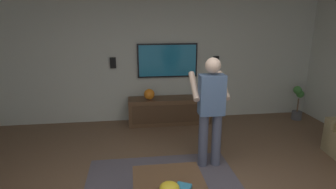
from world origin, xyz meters
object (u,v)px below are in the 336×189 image
at_px(bowl, 169,188).
at_px(wall_speaker_right, 113,63).
at_px(potted_plant_short, 298,100).
at_px(media_console, 169,110).
at_px(wall_speaker_left, 216,61).
at_px(vase_round, 149,94).
at_px(tv, 168,60).
at_px(person_standing, 211,106).

height_order(bowl, wall_speaker_right, wall_speaker_right).
xyz_separation_m(potted_plant_short, bowl, (-2.87, 3.25, 0.03)).
height_order(media_console, wall_speaker_left, wall_speaker_left).
distance_m(media_console, bowl, 3.03).
distance_m(bowl, wall_speaker_right, 3.43).
relative_size(media_console, vase_round, 7.73).
xyz_separation_m(tv, wall_speaker_left, (0.01, -1.05, -0.04)).
distance_m(potted_plant_short, wall_speaker_left, 2.01).
height_order(media_console, potted_plant_short, potted_plant_short).
bearing_deg(media_console, tv, -180.00).
relative_size(media_console, potted_plant_short, 2.28).
distance_m(media_console, wall_speaker_left, 1.47).
height_order(media_console, tv, tv).
relative_size(tv, potted_plant_short, 1.69).
bearing_deg(vase_round, person_standing, -156.58).
relative_size(wall_speaker_left, wall_speaker_right, 1.00).
xyz_separation_m(potted_plant_short, wall_speaker_left, (0.38, 1.78, 0.84)).
height_order(person_standing, bowl, person_standing).
height_order(person_standing, vase_round, person_standing).
relative_size(tv, wall_speaker_left, 5.73).
bearing_deg(bowl, vase_round, 0.07).
bearing_deg(person_standing, wall_speaker_left, -17.61).
distance_m(media_console, wall_speaker_right, 1.53).
height_order(person_standing, wall_speaker_left, person_standing).
height_order(tv, potted_plant_short, tv).
bearing_deg(wall_speaker_left, media_console, 103.54).
bearing_deg(vase_round, bowl, -179.93).
bearing_deg(wall_speaker_left, potted_plant_short, -102.02).
relative_size(potted_plant_short, vase_round, 3.38).
bearing_deg(potted_plant_short, vase_round, 88.54).
xyz_separation_m(tv, person_standing, (-2.06, -0.35, -0.37)).
height_order(potted_plant_short, vase_round, vase_round).
bearing_deg(tv, bowl, -7.26).
bearing_deg(person_standing, vase_round, 24.43).
distance_m(person_standing, vase_round, 1.96).
bearing_deg(person_standing, wall_speaker_right, 36.60).
bearing_deg(wall_speaker_left, wall_speaker_right, 90.00).
xyz_separation_m(vase_round, wall_speaker_left, (0.30, -1.47, 0.60)).
bearing_deg(vase_round, wall_speaker_right, 67.46).
xyz_separation_m(tv, wall_speaker_right, (0.01, 1.13, -0.03)).
xyz_separation_m(person_standing, potted_plant_short, (1.70, -2.48, -0.51)).
bearing_deg(tv, person_standing, 9.76).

